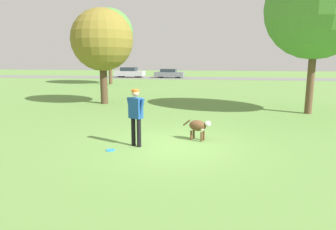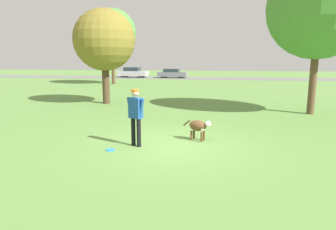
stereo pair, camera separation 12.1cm
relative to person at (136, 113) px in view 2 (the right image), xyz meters
name	(u,v)px [view 2 (the right image)]	position (x,y,z in m)	size (l,w,h in m)	color
ground_plane	(169,145)	(0.96, 0.25, -1.03)	(120.00, 120.00, 0.00)	#608C42
far_road_strip	(208,78)	(0.96, 33.09, -1.03)	(120.00, 6.00, 0.01)	slate
person	(136,113)	(0.00, 0.00, 0.00)	(0.65, 0.39, 1.74)	black
dog	(199,126)	(1.83, 0.95, -0.56)	(0.96, 0.53, 0.68)	brown
frisbee	(110,150)	(-0.63, -0.54, -1.02)	(0.27, 0.27, 0.02)	#268CE5
tree_near_right	(319,7)	(6.83, 6.66, 3.89)	(4.70, 4.70, 7.28)	brown
tree_near_left	(104,40)	(-4.14, 8.32, 2.64)	(3.54, 3.54, 5.46)	#4C3826
tree_far_left	(112,33)	(-8.50, 21.79, 4.23)	(4.88, 4.88, 7.71)	brown
parked_car_silver	(133,72)	(-9.79, 33.47, -0.32)	(4.22, 1.91, 1.44)	#B7B7BC
parked_car_grey	(172,73)	(-4.00, 33.27, -0.41)	(4.12, 1.88, 1.26)	slate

